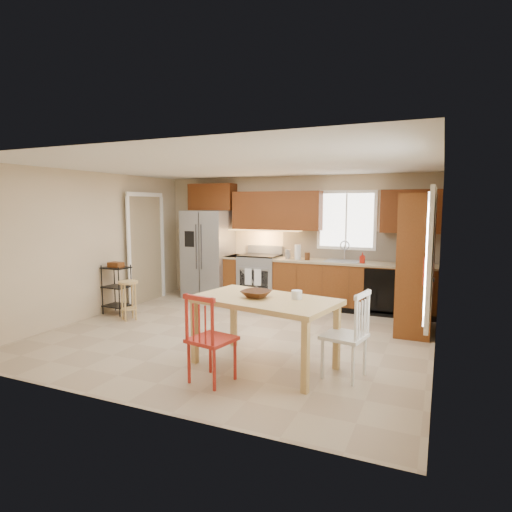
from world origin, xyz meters
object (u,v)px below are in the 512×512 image
object	(u,v)px
utility_cart	(117,289)
table_bowl	(256,298)
table_jar	(297,297)
pantry	(416,264)
dining_table	(264,333)
chair_red	(212,338)
fire_extinguisher	(428,271)
refrigerator	(208,254)
bar_stool	(129,300)
soap_bottle	(362,258)
chair_white	(344,334)
range_stove	(260,279)

from	to	relation	value
utility_cart	table_bowl	bearing A→B (deg)	-18.39
table_bowl	table_jar	bearing A→B (deg)	12.53
pantry	table_jar	xyz separation A→B (m)	(-1.19, -2.10, -0.19)
dining_table	chair_red	bearing A→B (deg)	-107.56
dining_table	fire_extinguisher	bearing A→B (deg)	44.06
refrigerator	bar_stool	distance (m)	2.22
table_jar	dining_table	bearing A→B (deg)	-164.05
dining_table	table_jar	distance (m)	0.59
soap_bottle	chair_white	xyz separation A→B (m)	(0.34, -3.06, -0.50)
fire_extinguisher	table_bowl	distance (m)	2.21
pantry	dining_table	bearing A→B (deg)	-125.27
table_bowl	bar_stool	distance (m)	3.01
pantry	utility_cart	xyz separation A→B (m)	(-4.93, -0.95, -0.61)
refrigerator	soap_bottle	size ratio (longest dim) A/B	9.53
table_bowl	chair_white	bearing A→B (deg)	2.71
chair_white	table_bowl	size ratio (longest dim) A/B	2.90
range_stove	pantry	distance (m)	3.19
refrigerator	fire_extinguisher	bearing A→B (deg)	-24.52
chair_red	table_jar	world-z (taller)	chair_red
soap_bottle	table_jar	bearing A→B (deg)	-94.63
dining_table	chair_white	distance (m)	0.96
pantry	fire_extinguisher	world-z (taller)	pantry
pantry	bar_stool	size ratio (longest dim) A/B	3.16
soap_bottle	chair_red	xyz separation A→B (m)	(-0.96, -3.76, -0.50)
table_bowl	pantry	bearing A→B (deg)	52.95
soap_bottle	fire_extinguisher	xyz separation A→B (m)	(1.15, -1.95, 0.10)
chair_white	fire_extinguisher	bearing A→B (deg)	-25.48
range_stove	chair_white	world-z (taller)	chair_white
chair_white	pantry	bearing A→B (deg)	-5.09
soap_bottle	dining_table	bearing A→B (deg)	-101.13
fire_extinguisher	table_jar	bearing A→B (deg)	-142.92
fire_extinguisher	bar_stool	bearing A→B (deg)	-178.21
utility_cart	range_stove	bearing A→B (deg)	47.47
chair_red	utility_cart	distance (m)	3.57
range_stove	bar_stool	size ratio (longest dim) A/B	1.38
fire_extinguisher	table_jar	xyz separation A→B (m)	(-1.39, -1.05, -0.24)
fire_extinguisher	dining_table	bearing A→B (deg)	-146.68
chair_white	table_jar	distance (m)	0.69
pantry	range_stove	bearing A→B (deg)	161.71
chair_white	table_bowl	xyz separation A→B (m)	(-1.06, -0.05, 0.34)
range_stove	pantry	size ratio (longest dim) A/B	0.44
fire_extinguisher	chair_white	world-z (taller)	fire_extinguisher
bar_stool	utility_cart	world-z (taller)	utility_cart
chair_white	table_bowl	world-z (taller)	chair_white
soap_bottle	pantry	world-z (taller)	pantry
refrigerator	table_bowl	world-z (taller)	refrigerator
range_stove	chair_white	size ratio (longest dim) A/B	0.93
refrigerator	chair_white	xyz separation A→B (m)	(3.52, -3.08, -0.42)
fire_extinguisher	chair_red	xyz separation A→B (m)	(-2.11, -1.81, -0.61)
bar_stool	refrigerator	bearing A→B (deg)	95.22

